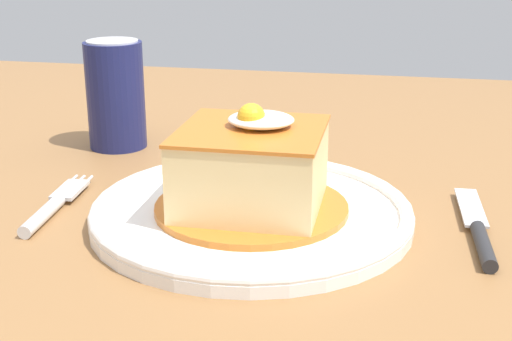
{
  "coord_description": "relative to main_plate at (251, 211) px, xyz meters",
  "views": [
    {
      "loc": [
        0.19,
        -0.73,
        0.99
      ],
      "look_at": [
        0.08,
        -0.15,
        0.78
      ],
      "focal_mm": 49.78,
      "sensor_mm": 36.0,
      "label": 1
    }
  ],
  "objects": [
    {
      "name": "main_plate",
      "position": [
        0.0,
        0.0,
        0.0
      ],
      "size": [
        0.28,
        0.28,
        0.02
      ],
      "color": "white",
      "rests_on": "dining_table"
    },
    {
      "name": "knife",
      "position": [
        0.19,
        -0.0,
        -0.0
      ],
      "size": [
        0.02,
        0.17,
        0.01
      ],
      "color": "#262628",
      "rests_on": "dining_table"
    },
    {
      "name": "sandwich_meal",
      "position": [
        0.0,
        0.0,
        0.04
      ],
      "size": [
        0.17,
        0.17,
        0.1
      ],
      "color": "#C66B23",
      "rests_on": "main_plate"
    },
    {
      "name": "fork",
      "position": [
        -0.18,
        -0.02,
        -0.0
      ],
      "size": [
        0.03,
        0.14,
        0.01
      ],
      "color": "silver",
      "rests_on": "dining_table"
    },
    {
      "name": "soda_can",
      "position": [
        -0.2,
        0.19,
        0.05
      ],
      "size": [
        0.07,
        0.07,
        0.12
      ],
      "color": "#191E51",
      "rests_on": "dining_table"
    },
    {
      "name": "dining_table",
      "position": [
        -0.08,
        0.17,
        -0.1
      ],
      "size": [
        1.47,
        1.0,
        0.74
      ],
      "color": "olive",
      "rests_on": "ground_plane"
    }
  ]
}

